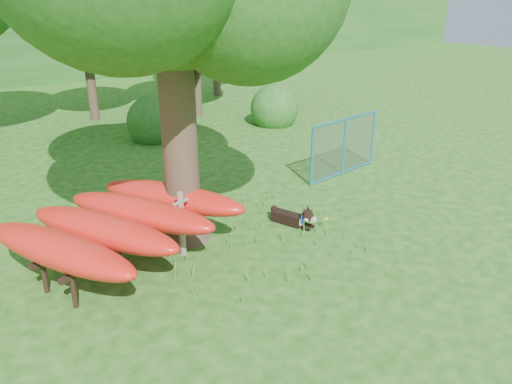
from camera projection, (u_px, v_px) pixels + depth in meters
ground at (287, 263)px, 9.37m from camera, size 80.00×80.00×0.00m
wooden_post at (182, 222)px, 9.39m from camera, size 0.36×0.14×1.30m
kayak_rack at (122, 221)px, 9.03m from camera, size 4.57×4.10×1.14m
husky_dog at (295, 218)px, 10.79m from camera, size 0.53×1.13×0.51m
fence_section at (344, 146)px, 13.56m from camera, size 2.72×0.27×2.65m
wildflower_clump at (326, 220)px, 10.64m from camera, size 0.11×0.10×0.24m
bg_tree_c at (82, 8)px, 18.09m from camera, size 4.00×4.00×6.12m
shrub_right at (274, 124)px, 18.91m from camera, size 1.80×1.80×1.80m
shrub_mid at (155, 139)px, 17.04m from camera, size 1.80×1.80×1.80m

